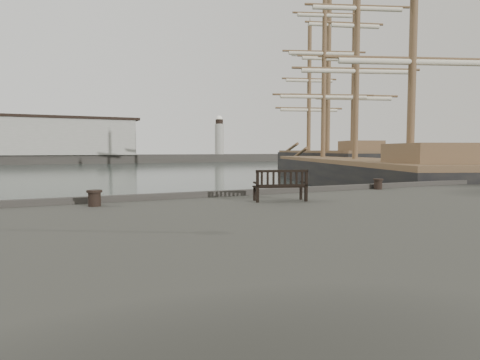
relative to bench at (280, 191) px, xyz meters
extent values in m
plane|color=black|center=(0.06, 2.16, -1.85)|extent=(400.00, 400.00, 0.00)
cube|color=#383530|center=(0.06, 94.16, -0.85)|extent=(140.00, 8.00, 2.00)
cube|color=#A19E95|center=(-7.94, 94.16, 4.15)|extent=(46.00, 9.00, 8.00)
cube|color=black|center=(-7.94, 94.16, 8.45)|extent=(48.00, 9.50, 0.60)
cylinder|color=#A19E95|center=(38.06, 94.16, 4.15)|extent=(2.40, 2.40, 8.00)
sphere|color=silver|center=(38.06, 94.16, 9.55)|extent=(1.61, 1.61, 1.61)
cube|color=black|center=(0.01, 0.03, 0.14)|extent=(1.66, 0.94, 0.04)
cube|color=black|center=(-0.05, -0.20, 0.38)|extent=(1.53, 0.47, 0.47)
cube|color=black|center=(0.01, 0.03, -0.07)|extent=(1.54, 0.83, 0.43)
cylinder|color=black|center=(-5.11, 1.18, -0.07)|extent=(0.47, 0.47, 0.44)
cylinder|color=black|center=(5.40, 1.66, -0.08)|extent=(0.45, 0.45, 0.41)
cube|color=black|center=(17.90, 17.48, -1.51)|extent=(18.48, 34.44, 3.42)
cube|color=brown|center=(17.90, 17.48, 0.35)|extent=(17.91, 33.68, 0.30)
cylinder|color=brown|center=(14.52, 8.51, 9.66)|extent=(0.48, 0.48, 18.91)
cylinder|color=brown|center=(17.90, 17.48, 11.33)|extent=(0.48, 0.48, 22.25)
cylinder|color=brown|center=(21.28, 26.44, 9.99)|extent=(0.48, 0.48, 19.58)
cube|color=black|center=(30.33, 37.54, -1.39)|extent=(16.24, 32.34, 4.54)
cube|color=brown|center=(30.33, 37.54, 1.03)|extent=(15.72, 31.63, 0.30)
cylinder|color=brown|center=(27.60, 29.07, 10.52)|extent=(0.64, 0.64, 19.30)
cylinder|color=brown|center=(30.33, 37.54, 12.23)|extent=(0.64, 0.64, 22.70)
cylinder|color=brown|center=(33.06, 46.01, 10.87)|extent=(0.64, 0.64, 19.98)
camera|label=1|loc=(-6.55, -10.83, 1.22)|focal=32.00mm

